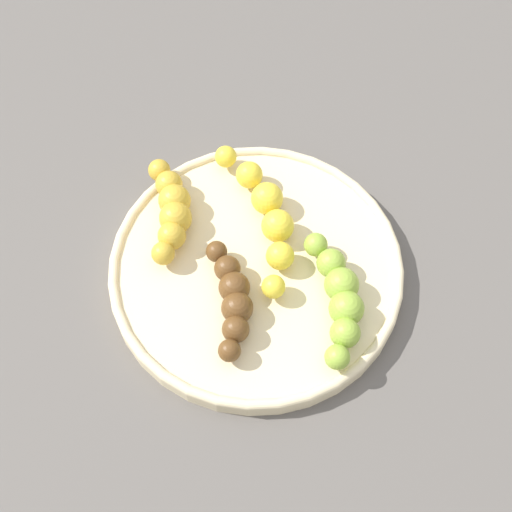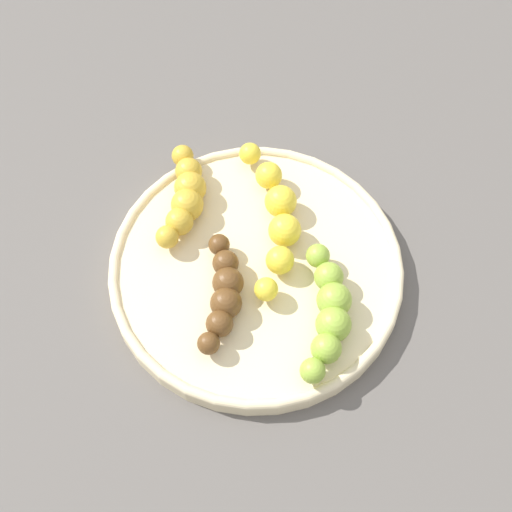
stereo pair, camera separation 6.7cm
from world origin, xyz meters
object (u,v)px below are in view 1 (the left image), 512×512
banana_overripe (232,298)px  banana_green (339,297)px  banana_yellow (266,214)px  banana_spotted (171,209)px  fruit_bowl (256,269)px

banana_overripe → banana_green: banana_green is taller
banana_yellow → banana_spotted: (0.07, 0.07, 0.00)m
fruit_bowl → banana_overripe: bearing=110.2°
fruit_bowl → banana_yellow: size_ratio=1.73×
banana_spotted → banana_overripe: bearing=-63.2°
fruit_bowl → banana_spotted: banana_spotted is taller
banana_yellow → fruit_bowl: bearing=-118.4°
banana_overripe → banana_green: 0.10m
banana_overripe → banana_spotted: bearing=114.7°
banana_overripe → banana_green: (-0.07, -0.07, 0.00)m
banana_yellow → banana_spotted: same height
fruit_bowl → banana_overripe: size_ratio=2.73×
banana_overripe → banana_spotted: 0.12m
banana_green → banana_spotted: (0.18, 0.05, -0.00)m
banana_overripe → banana_yellow: bearing=62.9°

